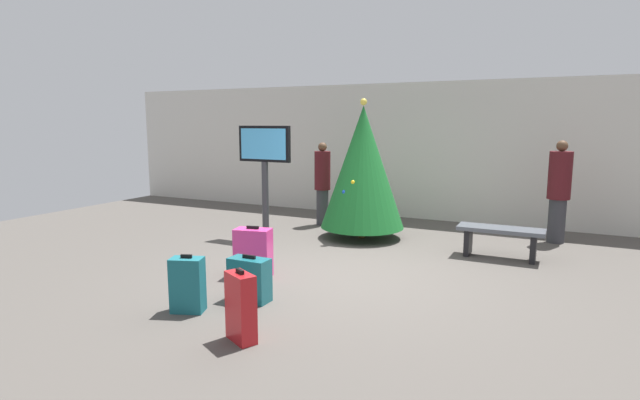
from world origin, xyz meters
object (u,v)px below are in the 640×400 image
traveller_1 (322,182)px  suitcase_2 (188,285)px  flight_info_kiosk (265,158)px  waiting_bench (500,236)px  holiday_tree (363,167)px  suitcase_3 (253,253)px  suitcase_0 (250,279)px  suitcase_1 (241,307)px  traveller_0 (559,190)px

traveller_1 → suitcase_2: bearing=-81.2°
flight_info_kiosk → waiting_bench: size_ratio=1.59×
holiday_tree → flight_info_kiosk: holiday_tree is taller
suitcase_3 → flight_info_kiosk: bearing=118.4°
suitcase_0 → flight_info_kiosk: bearing=119.2°
suitcase_2 → suitcase_1: bearing=-20.4°
flight_info_kiosk → suitcase_3: 2.54m
holiday_tree → suitcase_2: size_ratio=3.84×
holiday_tree → traveller_0: bearing=20.4°
flight_info_kiosk → suitcase_2: 3.75m
flight_info_kiosk → suitcase_0: 3.42m
traveller_0 → suitcase_1: traveller_0 is taller
traveller_0 → waiting_bench: bearing=-116.3°
suitcase_0 → suitcase_2: bearing=-125.5°
flight_info_kiosk → traveller_1: flight_info_kiosk is taller
traveller_1 → suitcase_0: bearing=-74.8°
flight_info_kiosk → suitcase_1: 4.44m
holiday_tree → suitcase_2: 4.31m
flight_info_kiosk → waiting_bench: 4.13m
suitcase_0 → suitcase_3: 0.93m
suitcase_0 → suitcase_3: bearing=121.2°
suitcase_0 → suitcase_3: size_ratio=0.79×
flight_info_kiosk → traveller_0: flight_info_kiosk is taller
holiday_tree → suitcase_1: 4.67m
suitcase_3 → waiting_bench: bearing=40.6°
flight_info_kiosk → suitcase_3: bearing=-61.6°
holiday_tree → suitcase_3: (-0.46, -2.80, -0.95)m
traveller_0 → suitcase_3: 5.41m
traveller_0 → suitcase_2: traveller_0 is taller
suitcase_1 → traveller_1: bearing=108.1°
holiday_tree → suitcase_0: (0.02, -3.60, -1.03)m
traveller_0 → flight_info_kiosk: bearing=-157.3°
suitcase_1 → suitcase_3: 2.02m
waiting_bench → traveller_1: (-3.57, 1.07, 0.53)m
flight_info_kiosk → suitcase_2: bearing=-71.2°
traveller_0 → traveller_1: bearing=-174.2°
holiday_tree → suitcase_0: holiday_tree is taller
traveller_1 → suitcase_1: size_ratio=2.37×
waiting_bench → suitcase_0: size_ratio=2.30×
holiday_tree → flight_info_kiosk: size_ratio=1.23×
traveller_0 → suitcase_2: size_ratio=2.74×
holiday_tree → traveller_1: holiday_tree is taller
holiday_tree → flight_info_kiosk: 1.75m
traveller_1 → suitcase_1: 5.57m
traveller_1 → suitcase_3: size_ratio=2.40×
traveller_1 → flight_info_kiosk: bearing=-104.5°
traveller_1 → suitcase_0: (1.17, -4.33, -0.63)m
suitcase_1 → suitcase_2: suitcase_1 is taller
traveller_1 → suitcase_2: traveller_1 is taller
holiday_tree → waiting_bench: bearing=-8.0°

